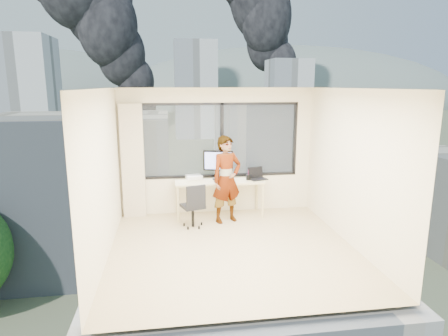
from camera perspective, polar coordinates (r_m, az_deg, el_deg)
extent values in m
cube|color=tan|center=(6.54, 1.29, -11.76)|extent=(4.00, 4.00, 0.01)
cube|color=white|center=(5.98, 1.41, 11.66)|extent=(4.00, 4.00, 0.01)
cube|color=beige|center=(4.24, 5.87, -6.50)|extent=(4.00, 0.01, 2.60)
cube|color=beige|center=(6.13, -17.43, -1.15)|extent=(0.01, 4.00, 2.60)
cube|color=beige|center=(6.75, 18.33, -0.02)|extent=(0.01, 4.00, 2.60)
cube|color=beige|center=(7.95, -13.30, 0.95)|extent=(0.45, 0.14, 2.30)
cube|color=#CEC08A|center=(7.95, -0.69, -4.47)|extent=(1.80, 0.60, 0.75)
imported|color=#2D2D33|center=(7.51, 0.38, -1.69)|extent=(0.73, 0.61, 1.71)
cube|color=white|center=(8.02, -4.48, -1.32)|extent=(0.36, 0.32, 0.08)
cube|color=black|center=(7.81, 0.19, -1.88)|extent=(0.13, 0.09, 0.01)
cylinder|color=black|center=(7.90, 3.58, -1.37)|extent=(0.11, 0.11, 0.11)
ellipsoid|color=#0B4247|center=(8.19, 4.65, -0.64)|extent=(0.26, 0.18, 0.18)
cube|color=#515B3D|center=(127.00, -7.76, 4.55)|extent=(400.00, 400.00, 0.04)
cube|color=beige|center=(38.02, -20.15, -3.28)|extent=(16.00, 12.00, 14.00)
cube|color=white|center=(46.59, 8.10, 1.37)|extent=(14.00, 13.00, 16.00)
cube|color=silver|center=(106.50, -27.27, 9.44)|extent=(14.00, 14.00, 28.00)
cube|color=silver|center=(126.23, -4.26, 11.41)|extent=(13.00, 13.00, 30.00)
cube|color=silver|center=(153.02, 9.40, 10.67)|extent=(15.00, 15.00, 26.00)
cube|color=silver|center=(166.78, -29.34, 8.72)|extent=(16.00, 14.00, 22.00)
ellipsoid|color=slate|center=(347.34, -28.59, 7.99)|extent=(288.00, 216.00, 90.00)
ellipsoid|color=slate|center=(341.59, 9.07, 9.25)|extent=(300.00, 220.00, 96.00)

